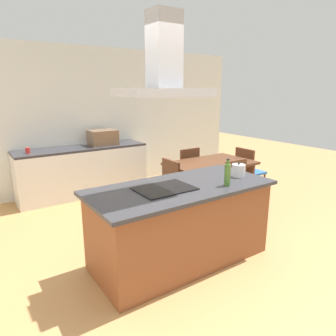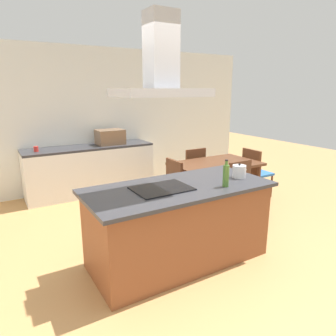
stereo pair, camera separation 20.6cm
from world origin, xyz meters
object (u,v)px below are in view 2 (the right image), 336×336
at_px(chair_facing_back_wall, 192,168).
at_px(chair_facing_island, 244,188).
at_px(range_hood, 161,70).
at_px(countertop_microwave, 110,137).
at_px(tea_kettle, 239,171).
at_px(olive_oil_bottle, 226,175).
at_px(chair_at_left_end, 168,186).
at_px(chair_at_right_end, 255,170).
at_px(dining_table, 216,168).
at_px(cooktop, 162,188).
at_px(coffee_mug_red, 36,149).

bearing_deg(chair_facing_back_wall, chair_facing_island, -90.00).
bearing_deg(range_hood, countertop_microwave, 79.81).
bearing_deg(range_hood, tea_kettle, -5.32).
bearing_deg(olive_oil_bottle, tea_kettle, 26.37).
height_order(countertop_microwave, chair_facing_island, countertop_microwave).
xyz_separation_m(countertop_microwave, range_hood, (-0.52, -2.88, 1.06)).
bearing_deg(tea_kettle, range_hood, 174.68).
relative_size(chair_at_left_end, chair_at_right_end, 1.00).
relative_size(dining_table, chair_at_left_end, 1.57).
xyz_separation_m(cooktop, chair_at_left_end, (0.76, 1.13, -0.40)).
xyz_separation_m(olive_oil_bottle, dining_table, (1.04, 1.41, -0.36)).
xyz_separation_m(coffee_mug_red, range_hood, (0.82, -2.84, 1.16)).
relative_size(chair_facing_island, chair_at_right_end, 1.00).
distance_m(countertop_microwave, range_hood, 3.11).
relative_size(tea_kettle, dining_table, 0.15).
height_order(cooktop, dining_table, cooktop).
bearing_deg(coffee_mug_red, range_hood, -73.96).
relative_size(coffee_mug_red, range_hood, 0.10).
bearing_deg(cooktop, tea_kettle, -5.32).
bearing_deg(chair_at_right_end, cooktop, -156.44).
height_order(tea_kettle, chair_facing_back_wall, tea_kettle).
bearing_deg(chair_at_right_end, range_hood, -156.44).
distance_m(chair_facing_back_wall, chair_at_right_end, 1.13).
relative_size(chair_facing_island, range_hood, 0.99).
bearing_deg(chair_facing_back_wall, tea_kettle, -109.41).
bearing_deg(range_hood, cooktop, 180.00).
xyz_separation_m(tea_kettle, chair_facing_island, (0.66, 0.56, -0.47)).
bearing_deg(dining_table, tea_kettle, -118.55).
relative_size(coffee_mug_red, chair_at_right_end, 0.10).
distance_m(cooktop, tea_kettle, 1.01).
bearing_deg(olive_oil_bottle, chair_facing_back_wall, 63.41).
bearing_deg(countertop_microwave, olive_oil_bottle, -87.88).
height_order(dining_table, chair_at_left_end, chair_at_left_end).
bearing_deg(chair_facing_island, chair_at_left_end, 143.99).
bearing_deg(chair_facing_island, chair_facing_back_wall, 90.00).
height_order(cooktop, chair_facing_island, cooktop).
xyz_separation_m(chair_at_right_end, range_hood, (-2.59, -1.13, 1.59)).
height_order(cooktop, countertop_microwave, countertop_microwave).
bearing_deg(chair_facing_island, tea_kettle, -140.06).
distance_m(tea_kettle, countertop_microwave, 3.01).
xyz_separation_m(olive_oil_bottle, chair_facing_island, (1.04, 0.74, -0.52)).
xyz_separation_m(cooktop, dining_table, (1.67, 1.13, -0.24)).
bearing_deg(chair_facing_back_wall, coffee_mug_red, 157.18).
bearing_deg(chair_at_left_end, chair_facing_island, -36.01).
height_order(chair_at_left_end, chair_at_right_end, same).
height_order(dining_table, chair_facing_island, chair_facing_island).
xyz_separation_m(olive_oil_bottle, countertop_microwave, (-0.12, 3.16, 0.01)).
xyz_separation_m(olive_oil_bottle, chair_at_right_end, (1.95, 1.41, -0.52)).
bearing_deg(olive_oil_bottle, countertop_microwave, 92.12).
bearing_deg(range_hood, chair_facing_back_wall, 47.01).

